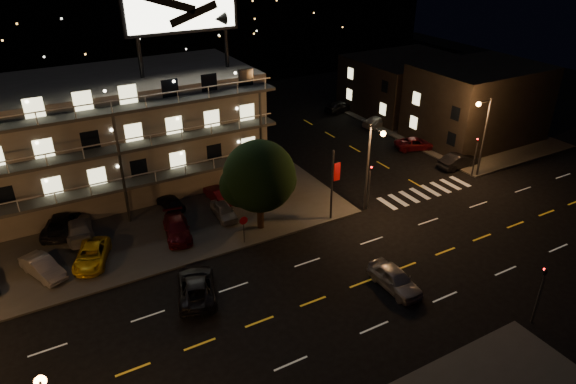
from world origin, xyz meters
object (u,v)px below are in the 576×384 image
road_car_east (395,279)px  road_car_west (196,287)px  tree (259,178)px  lot_car_2 (92,255)px  side_car_0 (458,161)px  lot_car_4 (224,211)px  lot_car_7 (79,228)px

road_car_east → road_car_west: 13.53m
tree → lot_car_2: (-13.01, 1.64, -3.85)m
lot_car_2 → side_car_0: side_car_0 is taller
lot_car_4 → road_car_west: road_car_west is taller
road_car_east → road_car_west: bearing=154.4°
tree → lot_car_7: 14.91m
tree → road_car_west: tree is taller
tree → lot_car_2: size_ratio=1.65×
lot_car_4 → road_car_east: size_ratio=0.82×
lot_car_2 → road_car_west: road_car_west is taller
tree → side_car_0: tree is taller
lot_car_4 → lot_car_7: bearing=167.4°
side_car_0 → road_car_east: bearing=122.4°
lot_car_7 → road_car_east: bearing=140.2°
lot_car_2 → road_car_east: size_ratio=1.03×
lot_car_7 → road_car_west: bearing=120.6°
lot_car_7 → road_car_west: 12.80m
tree → lot_car_7: size_ratio=1.48×
lot_car_2 → road_car_east: 21.95m
side_car_0 → lot_car_4: bearing=84.0°
lot_car_7 → side_car_0: 36.77m
tree → road_car_west: size_ratio=1.45×
road_car_west → side_car_0: bearing=-150.3°
lot_car_2 → road_car_east: bearing=-15.1°
lot_car_4 → side_car_0: 25.28m
side_car_0 → lot_car_2: bearing=87.7°
lot_car_2 → side_car_0: bearing=20.4°
lot_car_4 → road_car_west: size_ratio=0.70×
side_car_0 → road_car_west: bearing=100.6°
lot_car_7 → road_car_east: 24.88m
tree → road_car_east: (4.55, -11.53, -3.89)m
side_car_0 → lot_car_7: bearing=80.9°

